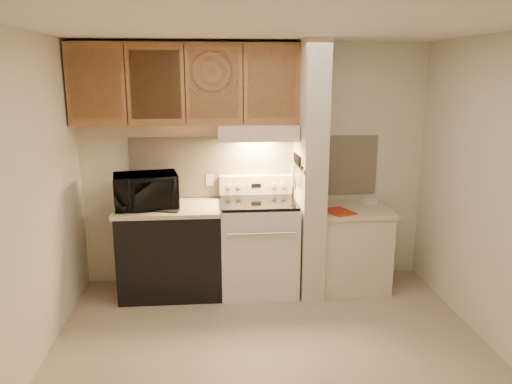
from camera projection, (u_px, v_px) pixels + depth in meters
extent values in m
plane|color=tan|center=(271.00, 348.00, 4.08)|extent=(3.60, 3.60, 0.00)
plane|color=white|center=(274.00, 28.00, 3.49)|extent=(3.60, 3.60, 0.00)
cube|color=beige|center=(255.00, 165.00, 5.24)|extent=(3.60, 2.50, 0.02)
cube|color=beige|center=(27.00, 206.00, 3.63)|extent=(0.02, 3.00, 2.50)
cube|color=beige|center=(498.00, 196.00, 3.93)|extent=(0.02, 3.00, 2.50)
cube|color=beige|center=(255.00, 166.00, 5.23)|extent=(2.60, 0.02, 0.63)
cube|color=silver|center=(258.00, 247.00, 5.09)|extent=(0.76, 0.65, 0.92)
cube|color=black|center=(261.00, 254.00, 4.77)|extent=(0.50, 0.01, 0.30)
cylinder|color=silver|center=(262.00, 234.00, 4.68)|extent=(0.65, 0.02, 0.02)
cube|color=black|center=(258.00, 202.00, 4.98)|extent=(0.74, 0.64, 0.03)
cube|color=silver|center=(256.00, 185.00, 5.22)|extent=(0.76, 0.08, 0.20)
cube|color=black|center=(256.00, 186.00, 5.18)|extent=(0.10, 0.01, 0.04)
cylinder|color=silver|center=(229.00, 186.00, 5.16)|extent=(0.05, 0.02, 0.05)
cylinder|color=silver|center=(239.00, 186.00, 5.17)|extent=(0.05, 0.02, 0.05)
cylinder|color=silver|center=(273.00, 185.00, 5.20)|extent=(0.05, 0.02, 0.05)
cylinder|color=silver|center=(283.00, 185.00, 5.20)|extent=(0.05, 0.02, 0.05)
cube|color=black|center=(171.00, 252.00, 5.03)|extent=(1.00, 0.63, 0.87)
cube|color=beige|center=(170.00, 208.00, 4.92)|extent=(1.04, 0.67, 0.04)
cube|color=black|center=(167.00, 211.00, 4.72)|extent=(0.24, 0.13, 0.02)
cylinder|color=#205A60|center=(144.00, 197.00, 5.09)|extent=(0.11, 0.11, 0.10)
cube|color=beige|center=(210.00, 180.00, 5.21)|extent=(0.08, 0.01, 0.12)
imported|color=black|center=(146.00, 191.00, 4.84)|extent=(0.67, 0.51, 0.33)
cube|color=beige|center=(310.00, 170.00, 4.94)|extent=(0.22, 0.70, 2.50)
cube|color=#98653A|center=(298.00, 166.00, 4.92)|extent=(0.01, 0.70, 0.04)
cube|color=black|center=(298.00, 165.00, 4.86)|extent=(0.02, 0.42, 0.04)
cube|color=silver|center=(300.00, 178.00, 4.73)|extent=(0.01, 0.03, 0.16)
cylinder|color=black|center=(300.00, 162.00, 4.71)|extent=(0.02, 0.02, 0.10)
cube|color=silver|center=(298.00, 177.00, 4.82)|extent=(0.01, 0.04, 0.18)
cylinder|color=black|center=(299.00, 161.00, 4.79)|extent=(0.02, 0.02, 0.10)
cube|color=silver|center=(297.00, 176.00, 4.90)|extent=(0.01, 0.04, 0.20)
cylinder|color=black|center=(297.00, 159.00, 4.86)|extent=(0.02, 0.02, 0.10)
cube|color=silver|center=(296.00, 173.00, 4.96)|extent=(0.01, 0.04, 0.16)
cylinder|color=black|center=(296.00, 158.00, 4.93)|extent=(0.02, 0.02, 0.10)
cube|color=silver|center=(294.00, 172.00, 5.05)|extent=(0.01, 0.04, 0.18)
cylinder|color=black|center=(295.00, 157.00, 5.01)|extent=(0.02, 0.02, 0.10)
cube|color=gray|center=(294.00, 175.00, 5.11)|extent=(0.03, 0.09, 0.21)
cube|color=beige|center=(351.00, 250.00, 5.18)|extent=(0.70, 0.60, 0.81)
cube|color=beige|center=(353.00, 210.00, 5.08)|extent=(0.74, 0.64, 0.04)
cube|color=#B72E12|center=(339.00, 212.00, 4.93)|extent=(0.33, 0.37, 0.01)
cube|color=white|center=(369.00, 201.00, 5.26)|extent=(0.19, 0.16, 0.04)
cube|color=beige|center=(257.00, 132.00, 4.93)|extent=(0.78, 0.44, 0.15)
cube|color=beige|center=(259.00, 139.00, 4.74)|extent=(0.78, 0.04, 0.06)
cube|color=#98653A|center=(186.00, 84.00, 4.81)|extent=(2.18, 0.33, 0.77)
cube|color=#98653A|center=(96.00, 85.00, 4.59)|extent=(0.46, 0.01, 0.63)
cube|color=black|center=(126.00, 85.00, 4.61)|extent=(0.01, 0.01, 0.73)
cube|color=#98653A|center=(155.00, 85.00, 4.63)|extent=(0.46, 0.01, 0.63)
cube|color=black|center=(185.00, 85.00, 4.66)|extent=(0.01, 0.01, 0.73)
cube|color=#98653A|center=(214.00, 85.00, 4.68)|extent=(0.46, 0.01, 0.63)
cube|color=black|center=(243.00, 84.00, 4.70)|extent=(0.01, 0.01, 0.73)
cube|color=#98653A|center=(272.00, 84.00, 4.73)|extent=(0.46, 0.01, 0.63)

